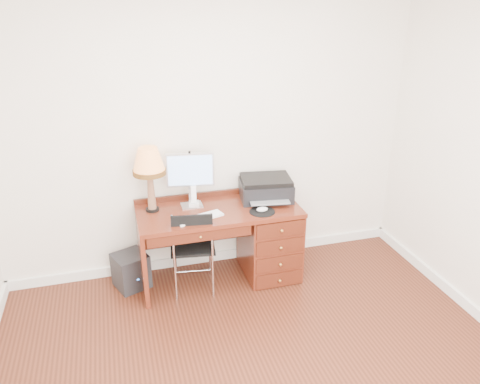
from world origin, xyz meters
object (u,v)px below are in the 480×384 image
object	(u,v)px
desk	(251,236)
leg_lamp	(149,165)
chair	(194,242)
equipment_box	(131,270)
printer	(266,188)
phone	(194,200)
monitor	(190,173)

from	to	relation	value
desk	leg_lamp	bearing A→B (deg)	171.85
desk	leg_lamp	xyz separation A→B (m)	(-0.91, 0.13, 0.78)
chair	equipment_box	bearing A→B (deg)	165.61
leg_lamp	chair	size ratio (longest dim) A/B	0.71
printer	chair	distance (m)	0.88
printer	phone	bearing A→B (deg)	-172.10
printer	monitor	bearing A→B (deg)	-175.50
monitor	chair	bearing A→B (deg)	-89.56
printer	chair	size ratio (longest dim) A/B	0.63
desk	monitor	distance (m)	0.87
chair	equipment_box	xyz separation A→B (m)	(-0.57, 0.24, -0.34)
printer	leg_lamp	world-z (taller)	leg_lamp
printer	equipment_box	bearing A→B (deg)	-171.07
monitor	printer	xyz separation A→B (m)	(0.72, -0.05, -0.21)
equipment_box	phone	bearing A→B (deg)	-19.87
monitor	printer	distance (m)	0.76
monitor	phone	size ratio (longest dim) A/B	2.51
desk	monitor	bearing A→B (deg)	163.87
monitor	equipment_box	distance (m)	1.09
phone	equipment_box	size ratio (longest dim) A/B	0.60
printer	leg_lamp	size ratio (longest dim) A/B	0.89
leg_lamp	equipment_box	size ratio (longest dim) A/B	1.79
printer	equipment_box	world-z (taller)	printer
leg_lamp	equipment_box	distance (m)	1.05
printer	phone	distance (m)	0.71
desk	leg_lamp	world-z (taller)	leg_lamp
phone	equipment_box	world-z (taller)	phone
monitor	phone	world-z (taller)	monitor
monitor	leg_lamp	bearing A→B (deg)	-166.75
monitor	equipment_box	bearing A→B (deg)	-165.28
monitor	leg_lamp	world-z (taller)	leg_lamp
desk	phone	bearing A→B (deg)	167.69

